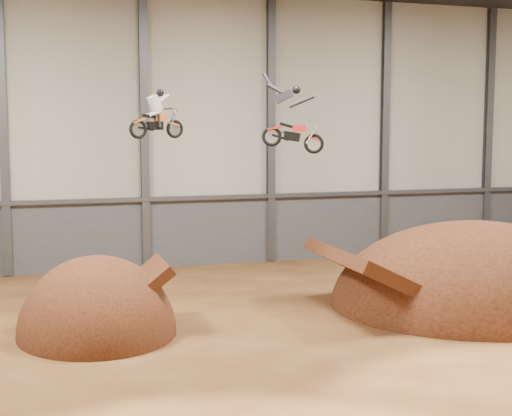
{
  "coord_description": "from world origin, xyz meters",
  "views": [
    {
      "loc": [
        -8.54,
        -21.05,
        7.07
      ],
      "look_at": [
        -0.82,
        4.0,
        4.16
      ],
      "focal_mm": 50.0,
      "sensor_mm": 36.0,
      "label": 1
    }
  ],
  "objects_px": {
    "takeoff_ramp": "(98,333)",
    "fmx_rider_b": "(291,114)",
    "landing_ramp": "(474,304)",
    "fmx_rider_a": "(156,112)"
  },
  "relations": [
    {
      "from": "takeoff_ramp",
      "to": "fmx_rider_a",
      "type": "distance_m",
      "value": 8.14
    },
    {
      "from": "takeoff_ramp",
      "to": "fmx_rider_b",
      "type": "relative_size",
      "value": 2.04
    },
    {
      "from": "takeoff_ramp",
      "to": "landing_ramp",
      "type": "height_order",
      "value": "landing_ramp"
    },
    {
      "from": "landing_ramp",
      "to": "fmx_rider_a",
      "type": "xyz_separation_m",
      "value": [
        -12.58,
        1.43,
        7.7
      ]
    },
    {
      "from": "fmx_rider_a",
      "to": "fmx_rider_b",
      "type": "xyz_separation_m",
      "value": [
        4.9,
        -0.78,
        -0.08
      ]
    },
    {
      "from": "takeoff_ramp",
      "to": "landing_ramp",
      "type": "distance_m",
      "value": 14.94
    },
    {
      "from": "takeoff_ramp",
      "to": "fmx_rider_b",
      "type": "xyz_separation_m",
      "value": [
        7.26,
        0.38,
        7.62
      ]
    },
    {
      "from": "takeoff_ramp",
      "to": "fmx_rider_a",
      "type": "xyz_separation_m",
      "value": [
        2.36,
        1.15,
        7.7
      ]
    },
    {
      "from": "fmx_rider_b",
      "to": "takeoff_ramp",
      "type": "bearing_deg",
      "value": -154.63
    },
    {
      "from": "landing_ramp",
      "to": "fmx_rider_a",
      "type": "relative_size",
      "value": 5.49
    }
  ]
}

